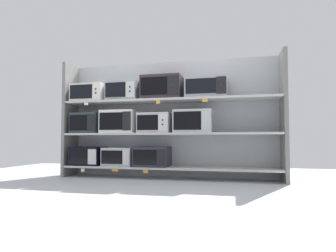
{
  "coord_description": "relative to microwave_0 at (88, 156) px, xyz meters",
  "views": [
    {
      "loc": [
        0.92,
        -4.0,
        0.55
      ],
      "look_at": [
        0.0,
        0.0,
        0.75
      ],
      "focal_mm": 30.47,
      "sensor_mm": 36.0,
      "label": 1
    }
  ],
  "objects": [
    {
      "name": "shelf_1",
      "position": [
        1.25,
        0.0,
        0.33
      ],
      "size": [
        3.09,
        0.4,
        0.03
      ],
      "primitive_type": "cube",
      "color": "beige"
    },
    {
      "name": "microwave_5",
      "position": [
        1.06,
        0.0,
        0.49
      ],
      "size": [
        0.47,
        0.38,
        0.29
      ],
      "color": "#BEB5C1",
      "rests_on": "shelf_1"
    },
    {
      "name": "microwave_6",
      "position": [
        1.62,
        0.0,
        0.5
      ],
      "size": [
        0.53,
        0.42,
        0.32
      ],
      "color": "#B3B7BA",
      "rests_on": "shelf_1"
    },
    {
      "name": "price_tag_4",
      "position": [
        1.16,
        -0.2,
        0.77
      ],
      "size": [
        0.06,
        0.0,
        0.05
      ],
      "primitive_type": "cube",
      "color": "orange"
    },
    {
      "name": "microwave_8",
      "position": [
        0.58,
        0.0,
        0.97
      ],
      "size": [
        0.47,
        0.39,
        0.28
      ],
      "color": "#98A4A2",
      "rests_on": "shelf_2"
    },
    {
      "name": "price_tag_5",
      "position": [
        1.8,
        -0.2,
        0.77
      ],
      "size": [
        0.07,
        0.0,
        0.04
      ],
      "primitive_type": "cube",
      "color": "orange"
    },
    {
      "name": "back_panel",
      "position": [
        1.25,
        0.22,
        0.56
      ],
      "size": [
        3.29,
        0.04,
        1.74
      ],
      "primitive_type": "cube",
      "color": "#9EA3A8",
      "rests_on": "ground"
    },
    {
      "name": "microwave_3",
      "position": [
        -0.02,
        0.0,
        0.5
      ],
      "size": [
        0.43,
        0.39,
        0.31
      ],
      "color": "#293439",
      "rests_on": "shelf_1"
    },
    {
      "name": "microwave_9",
      "position": [
        1.17,
        0.0,
        1.0
      ],
      "size": [
        0.58,
        0.41,
        0.34
      ],
      "color": "#33262D",
      "rests_on": "shelf_2"
    },
    {
      "name": "microwave_10",
      "position": [
        1.81,
        0.0,
        0.97
      ],
      "size": [
        0.58,
        0.39,
        0.29
      ],
      "color": "#9B99A5",
      "rests_on": "shelf_2"
    },
    {
      "name": "shelf_2",
      "position": [
        1.25,
        0.0,
        0.81
      ],
      "size": [
        3.09,
        0.4,
        0.03
      ],
      "primitive_type": "cube",
      "color": "beige"
    },
    {
      "name": "price_tag_3",
      "position": [
        0.06,
        -0.2,
        0.77
      ],
      "size": [
        0.06,
        0.0,
        0.04
      ],
      "primitive_type": "cube",
      "color": "white"
    },
    {
      "name": "microwave_2",
      "position": [
        1.02,
        0.0,
        0.0
      ],
      "size": [
        0.49,
        0.42,
        0.28
      ],
      "color": "#272736",
      "rests_on": "shelf_0"
    },
    {
      "name": "microwave_4",
      "position": [
        0.51,
        0.0,
        0.51
      ],
      "size": [
        0.51,
        0.42,
        0.34
      ],
      "color": "white",
      "rests_on": "shelf_1"
    },
    {
      "name": "microwave_0",
      "position": [
        0.0,
        0.0,
        0.0
      ],
      "size": [
        0.47,
        0.39,
        0.28
      ],
      "color": "black",
      "rests_on": "shelf_0"
    },
    {
      "name": "microwave_7",
      "position": [
        0.02,
        -0.0,
        0.96
      ],
      "size": [
        0.51,
        0.4,
        0.27
      ],
      "color": "silver",
      "rests_on": "shelf_2"
    },
    {
      "name": "price_tag_2",
      "position": [
        0.98,
        -0.2,
        -0.19
      ],
      "size": [
        0.07,
        0.0,
        0.04
      ],
      "primitive_type": "cube",
      "color": "orange"
    },
    {
      "name": "ground",
      "position": [
        1.25,
        -1.0,
        -0.32
      ],
      "size": [
        7.09,
        6.0,
        0.02
      ],
      "primitive_type": "cube",
      "color": "#B2B7BC"
    },
    {
      "name": "price_tag_1",
      "position": [
        0.53,
        -0.2,
        -0.19
      ],
      "size": [
        0.09,
        0.0,
        0.03
      ],
      "primitive_type": "cube",
      "color": "orange"
    },
    {
      "name": "microwave_1",
      "position": [
        0.51,
        0.0,
        -0.0
      ],
      "size": [
        0.46,
        0.34,
        0.27
      ],
      "color": "#B1BAC2",
      "rests_on": "shelf_0"
    },
    {
      "name": "upright_left",
      "position": [
        -0.32,
        0.0,
        0.56
      ],
      "size": [
        0.05,
        0.4,
        1.74
      ],
      "primitive_type": "cube",
      "color": "slate",
      "rests_on": "ground"
    },
    {
      "name": "price_tag_0",
      "position": [
        0.02,
        -0.2,
        -0.2
      ],
      "size": [
        0.05,
        0.0,
        0.05
      ],
      "primitive_type": "cube",
      "color": "beige"
    },
    {
      "name": "upright_right",
      "position": [
        2.82,
        0.0,
        0.56
      ],
      "size": [
        0.05,
        0.4,
        1.74
      ],
      "primitive_type": "cube",
      "color": "slate",
      "rests_on": "ground"
    },
    {
      "name": "shelf_0",
      "position": [
        1.25,
        0.0,
        -0.15
      ],
      "size": [
        3.09,
        0.4,
        0.03
      ],
      "primitive_type": "cube",
      "color": "beige",
      "rests_on": "ground"
    }
  ]
}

